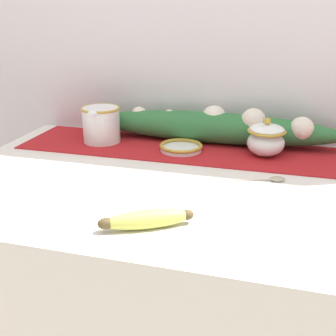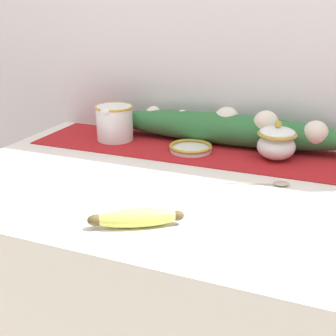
{
  "view_description": "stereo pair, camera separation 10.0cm",
  "coord_description": "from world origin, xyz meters",
  "px_view_note": "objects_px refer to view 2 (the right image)",
  "views": [
    {
      "loc": [
        0.2,
        -0.95,
        1.27
      ],
      "look_at": [
        -0.04,
        -0.05,
        0.92
      ],
      "focal_mm": 45.0,
      "sensor_mm": 36.0,
      "label": 1
    },
    {
      "loc": [
        0.3,
        -0.92,
        1.27
      ],
      "look_at": [
        -0.04,
        -0.05,
        0.92
      ],
      "focal_mm": 45.0,
      "sensor_mm": 36.0,
      "label": 2
    }
  ],
  "objects_px": {
    "cream_pitcher": "(115,122)",
    "banana": "(136,218)",
    "sugar_bowl": "(276,142)",
    "spoon": "(277,184)",
    "small_dish": "(191,148)"
  },
  "relations": [
    {
      "from": "small_dish",
      "to": "cream_pitcher",
      "type": "bearing_deg",
      "value": 175.24
    },
    {
      "from": "sugar_bowl",
      "to": "cream_pitcher",
      "type": "bearing_deg",
      "value": 179.89
    },
    {
      "from": "cream_pitcher",
      "to": "spoon",
      "type": "bearing_deg",
      "value": -18.64
    },
    {
      "from": "small_dish",
      "to": "banana",
      "type": "distance_m",
      "value": 0.48
    },
    {
      "from": "cream_pitcher",
      "to": "banana",
      "type": "xyz_separation_m",
      "value": [
        0.31,
        -0.5,
        -0.04
      ]
    },
    {
      "from": "cream_pitcher",
      "to": "sugar_bowl",
      "type": "relative_size",
      "value": 1.27
    },
    {
      "from": "sugar_bowl",
      "to": "small_dish",
      "type": "distance_m",
      "value": 0.25
    },
    {
      "from": "cream_pitcher",
      "to": "sugar_bowl",
      "type": "xyz_separation_m",
      "value": [
        0.51,
        -0.0,
        -0.01
      ]
    },
    {
      "from": "cream_pitcher",
      "to": "sugar_bowl",
      "type": "bearing_deg",
      "value": -0.11
    },
    {
      "from": "small_dish",
      "to": "spoon",
      "type": "xyz_separation_m",
      "value": [
        0.28,
        -0.16,
        -0.01
      ]
    },
    {
      "from": "sugar_bowl",
      "to": "banana",
      "type": "relative_size",
      "value": 0.63
    },
    {
      "from": "small_dish",
      "to": "sugar_bowl",
      "type": "bearing_deg",
      "value": 4.92
    },
    {
      "from": "cream_pitcher",
      "to": "banana",
      "type": "distance_m",
      "value": 0.59
    },
    {
      "from": "banana",
      "to": "spoon",
      "type": "height_order",
      "value": "banana"
    },
    {
      "from": "sugar_bowl",
      "to": "spoon",
      "type": "bearing_deg",
      "value": -80.08
    }
  ]
}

